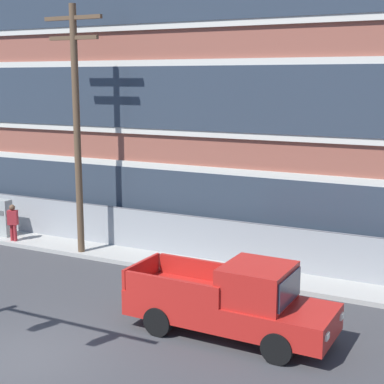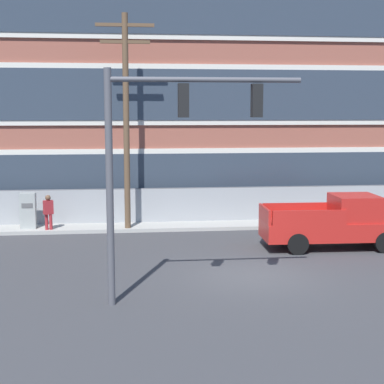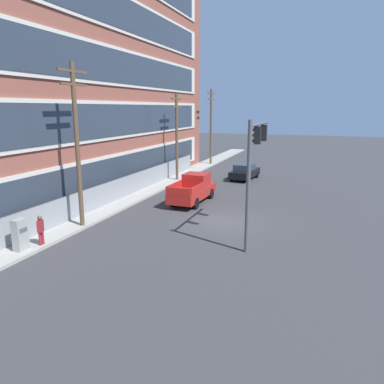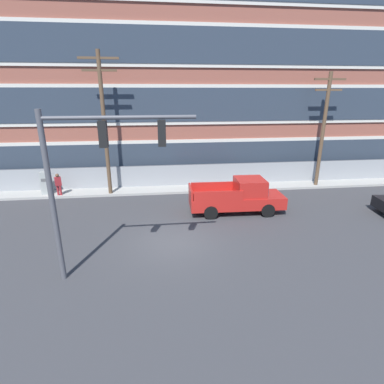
{
  "view_description": "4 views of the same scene",
  "coord_description": "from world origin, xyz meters",
  "px_view_note": "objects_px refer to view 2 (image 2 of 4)",
  "views": [
    {
      "loc": [
        9.77,
        -10.16,
        6.77
      ],
      "look_at": [
        2.22,
        4.81,
        3.52
      ],
      "focal_mm": 55.0,
      "sensor_mm": 36.0,
      "label": 1
    },
    {
      "loc": [
        -3.9,
        -18.22,
        5.32
      ],
      "look_at": [
        -1.46,
        4.09,
        2.2
      ],
      "focal_mm": 55.0,
      "sensor_mm": 36.0,
      "label": 2
    },
    {
      "loc": [
        -21.67,
        -5.82,
        6.96
      ],
      "look_at": [
        -0.17,
        1.95,
        1.8
      ],
      "focal_mm": 35.0,
      "sensor_mm": 36.0,
      "label": 3
    },
    {
      "loc": [
        -0.6,
        -13.0,
        6.97
      ],
      "look_at": [
        1.26,
        2.64,
        1.66
      ],
      "focal_mm": 28.0,
      "sensor_mm": 36.0,
      "label": 4
    }
  ],
  "objects_px": {
    "traffic_signal_mast": "(164,140)",
    "utility_pole_near_corner": "(126,114)",
    "electrical_cabinet": "(28,212)",
    "pedestrian_near_cabinet": "(48,211)",
    "pickup_truck_red": "(338,224)"
  },
  "relations": [
    {
      "from": "traffic_signal_mast",
      "to": "utility_pole_near_corner",
      "type": "distance_m",
      "value": 9.99
    },
    {
      "from": "traffic_signal_mast",
      "to": "electrical_cabinet",
      "type": "height_order",
      "value": "traffic_signal_mast"
    },
    {
      "from": "utility_pole_near_corner",
      "to": "pedestrian_near_cabinet",
      "type": "distance_m",
      "value": 5.43
    },
    {
      "from": "utility_pole_near_corner",
      "to": "traffic_signal_mast",
      "type": "bearing_deg",
      "value": -84.2
    },
    {
      "from": "traffic_signal_mast",
      "to": "pedestrian_near_cabinet",
      "type": "height_order",
      "value": "traffic_signal_mast"
    },
    {
      "from": "pedestrian_near_cabinet",
      "to": "pickup_truck_red",
      "type": "bearing_deg",
      "value": -19.37
    },
    {
      "from": "traffic_signal_mast",
      "to": "utility_pole_near_corner",
      "type": "bearing_deg",
      "value": 95.8
    },
    {
      "from": "pickup_truck_red",
      "to": "utility_pole_near_corner",
      "type": "distance_m",
      "value": 10.02
    },
    {
      "from": "pedestrian_near_cabinet",
      "to": "utility_pole_near_corner",
      "type": "bearing_deg",
      "value": 0.45
    },
    {
      "from": "electrical_cabinet",
      "to": "pedestrian_near_cabinet",
      "type": "height_order",
      "value": "electrical_cabinet"
    },
    {
      "from": "traffic_signal_mast",
      "to": "pickup_truck_red",
      "type": "relative_size",
      "value": 1.13
    },
    {
      "from": "pickup_truck_red",
      "to": "electrical_cabinet",
      "type": "height_order",
      "value": "pickup_truck_red"
    },
    {
      "from": "traffic_signal_mast",
      "to": "electrical_cabinet",
      "type": "relative_size",
      "value": 3.72
    },
    {
      "from": "utility_pole_near_corner",
      "to": "electrical_cabinet",
      "type": "xyz_separation_m",
      "value": [
        -4.36,
        0.39,
        -4.32
      ]
    },
    {
      "from": "utility_pole_near_corner",
      "to": "pickup_truck_red",
      "type": "bearing_deg",
      "value": -26.72
    }
  ]
}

